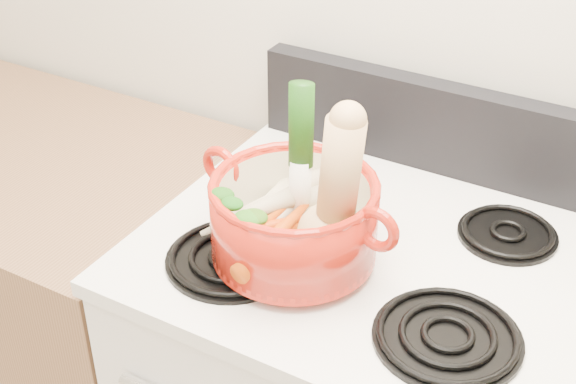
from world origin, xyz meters
The scene contains 21 objects.
cooktop centered at (0.00, 1.40, 0.93)m, with size 0.78×0.67×0.03m, color white.
control_backsplash centered at (0.00, 1.70, 1.04)m, with size 0.76×0.05×0.18m, color black.
burner_front_left centered at (-0.19, 1.24, 0.96)m, with size 0.22×0.22×0.02m, color black.
burner_front_right centered at (0.19, 1.24, 0.96)m, with size 0.22×0.22×0.02m, color black.
burner_back_left centered at (-0.19, 1.54, 0.96)m, with size 0.17×0.17×0.02m, color black.
burner_back_right centered at (0.19, 1.54, 0.96)m, with size 0.17×0.17×0.02m, color black.
dutch_oven centered at (-0.10, 1.29, 1.04)m, with size 0.27×0.27×0.13m, color #AE1C0E.
pot_handle_left centered at (-0.25, 1.31, 1.08)m, with size 0.08×0.08×0.02m, color #AE1C0E.
pot_handle_right centered at (0.05, 1.28, 1.08)m, with size 0.08×0.08×0.02m, color #AE1C0E.
squash centered at (-0.02, 1.28, 1.12)m, with size 0.11×0.11×0.26m, color tan, non-canonical shape.
leek centered at (-0.12, 1.34, 1.13)m, with size 0.04×0.04×0.27m, color white.
ginger centered at (-0.08, 1.36, 1.02)m, with size 0.08×0.05×0.04m, color #CDB57E.
parsnip_0 centered at (-0.18, 1.34, 1.02)m, with size 0.04×0.04×0.21m, color beige.
parsnip_1 centered at (-0.15, 1.31, 1.03)m, with size 0.04×0.04×0.21m, color beige.
parsnip_2 centered at (-0.13, 1.33, 1.03)m, with size 0.04×0.04×0.20m, color beige.
parsnip_3 centered at (-0.17, 1.28, 1.04)m, with size 0.04×0.04×0.19m, color beige.
parsnip_4 centered at (-0.16, 1.34, 1.04)m, with size 0.04×0.04×0.19m, color beige.
carrot_0 centered at (-0.11, 1.24, 1.01)m, with size 0.03×0.03×0.17m, color #BB3A09.
carrot_1 centered at (-0.13, 1.27, 1.02)m, with size 0.03×0.03×0.15m, color red.
carrot_2 centered at (-0.11, 1.27, 1.03)m, with size 0.03×0.03×0.18m, color red.
carrot_3 centered at (-0.14, 1.26, 1.03)m, with size 0.03×0.03×0.12m, color #CA4C0A.
Camera 1 is at (0.42, 0.36, 1.78)m, focal length 50.00 mm.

